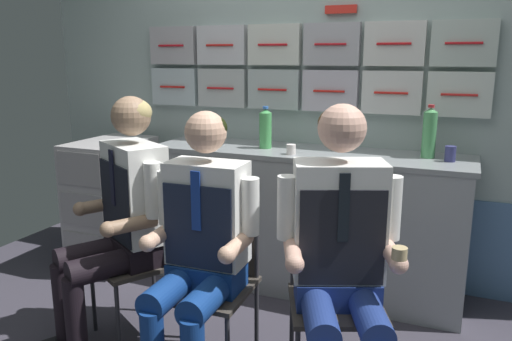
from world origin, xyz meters
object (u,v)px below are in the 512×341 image
at_px(service_trolley, 113,198).
at_px(folding_chair_right, 216,264).
at_px(crew_member_left, 121,211).
at_px(crew_member_right, 200,240).
at_px(crew_member_by_counter, 341,246).
at_px(folding_chair_left, 151,242).
at_px(water_bottle_short, 265,128).
at_px(folding_chair_by_counter, 334,277).
at_px(coffee_cup_spare, 450,153).

xyz_separation_m(service_trolley, folding_chair_right, (1.26, -0.82, 0.03)).
xyz_separation_m(crew_member_left, crew_member_right, (0.54, -0.15, -0.03)).
bearing_deg(crew_member_right, crew_member_by_counter, 7.92).
height_order(service_trolley, folding_chair_left, service_trolley).
xyz_separation_m(crew_member_left, crew_member_by_counter, (1.15, -0.06, 0.00)).
bearing_deg(water_bottle_short, folding_chair_right, -82.51).
relative_size(crew_member_left, crew_member_right, 1.03).
distance_m(folding_chair_right, crew_member_right, 0.24).
height_order(folding_chair_by_counter, coffee_cup_spare, coffee_cup_spare).
bearing_deg(crew_member_right, folding_chair_by_counter, 22.44).
bearing_deg(crew_member_left, crew_member_by_counter, -3.04).
relative_size(folding_chair_right, folding_chair_by_counter, 1.00).
height_order(crew_member_right, water_bottle_short, crew_member_right).
xyz_separation_m(service_trolley, folding_chair_left, (0.81, -0.69, 0.03)).
xyz_separation_m(water_bottle_short, coffee_cup_spare, (1.12, 0.01, -0.08)).
height_order(service_trolley, folding_chair_by_counter, service_trolley).
distance_m(crew_member_by_counter, coffee_cup_spare, 1.13).
bearing_deg(crew_member_left, coffee_cup_spare, 32.93).
bearing_deg(service_trolley, folding_chair_left, -40.69).
height_order(crew_member_left, crew_member_right, crew_member_left).
relative_size(folding_chair_right, crew_member_right, 0.66).
distance_m(folding_chair_by_counter, water_bottle_short, 1.24).
bearing_deg(folding_chair_left, service_trolley, 139.31).
relative_size(crew_member_left, crew_member_by_counter, 0.99).
bearing_deg(crew_member_left, folding_chair_right, 1.31).
xyz_separation_m(crew_member_left, folding_chair_by_counter, (1.09, 0.08, -0.21)).
relative_size(crew_member_by_counter, water_bottle_short, 4.84).
height_order(service_trolley, crew_member_left, crew_member_left).
bearing_deg(water_bottle_short, crew_member_left, -112.51).
relative_size(folding_chair_by_counter, water_bottle_short, 3.10).
relative_size(crew_member_left, folding_chair_right, 1.55).
height_order(crew_member_by_counter, water_bottle_short, crew_member_by_counter).
bearing_deg(folding_chair_right, crew_member_left, -178.69).
bearing_deg(crew_member_by_counter, water_bottle_short, 125.89).
distance_m(crew_member_right, water_bottle_short, 1.18).
xyz_separation_m(crew_member_right, coffee_cup_spare, (0.98, 1.13, 0.26)).
height_order(crew_member_left, folding_chair_by_counter, crew_member_left).
height_order(folding_chair_by_counter, water_bottle_short, water_bottle_short).
xyz_separation_m(folding_chair_by_counter, crew_member_by_counter, (0.06, -0.14, 0.21)).
bearing_deg(crew_member_by_counter, coffee_cup_spare, 70.69).
height_order(folding_chair_left, crew_member_left, crew_member_left).
bearing_deg(folding_chair_left, coffee_cup_spare, 30.55).
height_order(service_trolley, crew_member_right, crew_member_right).
bearing_deg(water_bottle_short, crew_member_right, -83.25).
distance_m(folding_chair_left, crew_member_left, 0.26).
relative_size(crew_member_right, water_bottle_short, 4.66).
bearing_deg(water_bottle_short, service_trolley, -172.57).
bearing_deg(coffee_cup_spare, service_trolley, -176.00).
bearing_deg(folding_chair_right, folding_chair_left, 164.81).
xyz_separation_m(folding_chair_left, crew_member_by_counter, (1.07, -0.20, 0.21)).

